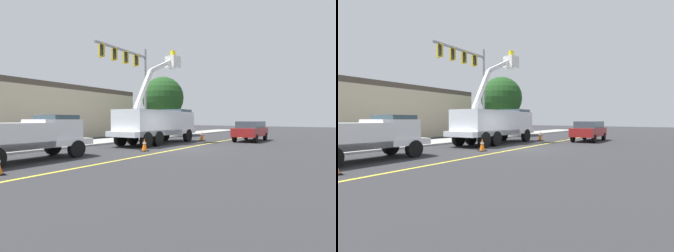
% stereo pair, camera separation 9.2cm
% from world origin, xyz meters
% --- Properties ---
extents(ground, '(120.00, 120.00, 0.00)m').
position_xyz_m(ground, '(0.00, 0.00, 0.00)').
color(ground, '#2D2D30').
extents(sidewalk_far_side, '(59.90, 12.14, 0.12)m').
position_xyz_m(sidewalk_far_side, '(-1.12, 7.75, 0.06)').
color(sidewalk_far_side, '#9E9E99').
rests_on(sidewalk_far_side, ground).
extents(lane_centre_stripe, '(49.51, 7.31, 0.01)m').
position_xyz_m(lane_centre_stripe, '(0.00, 0.00, 0.00)').
color(lane_centre_stripe, yellow).
rests_on(lane_centre_stripe, ground).
extents(utility_bucket_truck, '(8.47, 3.65, 7.28)m').
position_xyz_m(utility_bucket_truck, '(1.75, 3.57, 1.62)').
color(utility_bucket_truck, white).
rests_on(utility_bucket_truck, ground).
extents(service_pickup_truck, '(5.84, 2.88, 2.06)m').
position_xyz_m(service_pickup_truck, '(-8.36, 2.12, 1.12)').
color(service_pickup_truck, white).
rests_on(service_pickup_truck, ground).
extents(passing_minivan, '(5.02, 2.57, 1.69)m').
position_xyz_m(passing_minivan, '(8.71, -0.81, 0.97)').
color(passing_minivan, maroon).
rests_on(passing_minivan, ground).
extents(traffic_cone_mid_front, '(0.40, 0.40, 0.74)m').
position_xyz_m(traffic_cone_mid_front, '(-2.38, 0.84, 0.36)').
color(traffic_cone_mid_front, black).
rests_on(traffic_cone_mid_front, ground).
extents(traffic_cone_mid_rear, '(0.40, 0.40, 0.86)m').
position_xyz_m(traffic_cone_mid_rear, '(6.34, 2.60, 0.42)').
color(traffic_cone_mid_rear, black).
rests_on(traffic_cone_mid_rear, ground).
extents(traffic_signal_mast, '(6.18, 1.17, 8.38)m').
position_xyz_m(traffic_signal_mast, '(2.22, 7.20, 6.05)').
color(traffic_signal_mast, gray).
rests_on(traffic_signal_mast, ground).
extents(commercial_building_backdrop, '(27.01, 12.70, 5.23)m').
position_xyz_m(commercial_building_backdrop, '(-4.58, 17.17, 2.62)').
color(commercial_building_backdrop, beige).
rests_on(commercial_building_backdrop, ground).
extents(street_tree_right, '(4.77, 4.77, 6.72)m').
position_xyz_m(street_tree_right, '(9.44, 9.98, 4.33)').
color(street_tree_right, brown).
rests_on(street_tree_right, ground).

